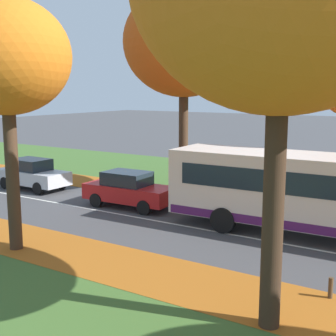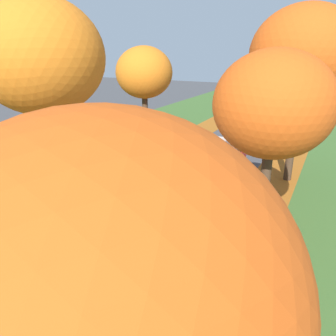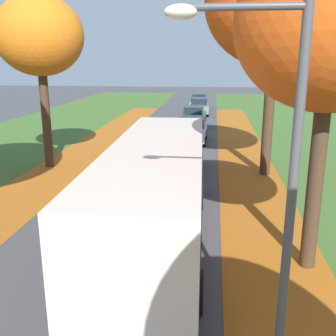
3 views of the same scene
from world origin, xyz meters
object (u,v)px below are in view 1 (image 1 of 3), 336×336
Objects in this scene: tree_right_mid at (184,42)px; car_silver_following at (32,174)px; tree_left_mid at (6,58)px; bus at (311,191)px; car_red_lead at (129,189)px; bollard_fifth at (331,288)px.

car_silver_following is (-3.79, 7.16, -6.78)m from tree_right_mid.
tree_left_mid reaches higher than bus.
bus is at bearing -89.37° from car_red_lead.
tree_right_mid reaches higher than car_silver_following.
tree_left_mid is 1.93× the size of car_silver_following.
car_red_lead reaches higher than bollard_fifth.
bus is at bearing -117.53° from tree_right_mid.
bus is at bearing -49.93° from tree_left_mid.
tree_right_mid is 10.51m from bus.
bus reaches higher than car_silver_following.
bus is (4.85, 1.94, 1.42)m from bollard_fifth.
car_silver_following is at bearing 45.35° from tree_left_mid.
bollard_fifth is (-8.88, -9.67, -7.31)m from tree_right_mid.
bus is 8.18m from car_red_lead.
car_red_lead is at bearing 64.70° from bollard_fifth.
tree_right_mid reaches higher than bollard_fifth.
car_silver_following is at bearing 87.22° from car_red_lead.
car_silver_following is at bearing 89.08° from bus.
car_silver_following is (0.33, 6.75, 0.00)m from car_red_lead.
bus is at bearing -90.92° from car_silver_following.
tree_right_mid is 18.47× the size of bollard_fifth.
tree_left_mid is at bearing 179.01° from tree_right_mid.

